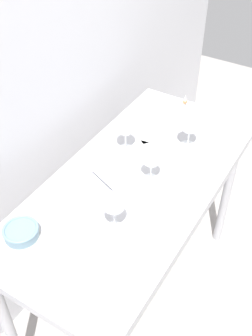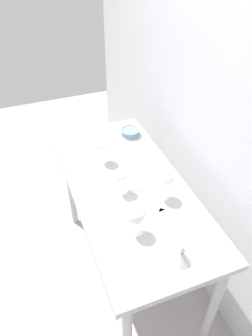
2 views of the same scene
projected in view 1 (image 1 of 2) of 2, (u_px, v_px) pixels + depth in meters
name	position (u px, v px, depth m)	size (l,w,h in m)	color
ground_plane	(132.00, 293.00, 2.39)	(6.00, 6.00, 0.00)	#9D9893
back_wall	(34.00, 67.00, 1.73)	(3.80, 0.04, 2.60)	silver
steel_counter	(135.00, 197.00, 1.87)	(1.40, 0.65, 0.90)	#ACACB1
wine_glass_near_right	(190.00, 124.00, 1.89)	(0.10, 0.10, 0.18)	white
wine_glass_far_right	(125.00, 126.00, 1.87)	(0.09, 0.09, 0.18)	white
wine_glass_near_left	(114.00, 204.00, 1.51)	(0.09, 0.09, 0.18)	white
wine_glass_near_center	(152.00, 158.00, 1.72)	(0.09, 0.09, 0.17)	white
open_notebook	(106.00, 185.00, 1.76)	(0.39, 0.32, 0.01)	white
tasting_sheet_upper	(146.00, 128.00, 2.08)	(0.14, 0.24, 0.00)	white
tasting_sheet_lower	(159.00, 155.00, 1.92)	(0.14, 0.28, 0.00)	white
tasting_bowl	(21.00, 232.00, 1.54)	(0.14, 0.14, 0.05)	beige
decanter_funnel	(184.00, 108.00, 2.15)	(0.11, 0.11, 0.11)	#BBBBBB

